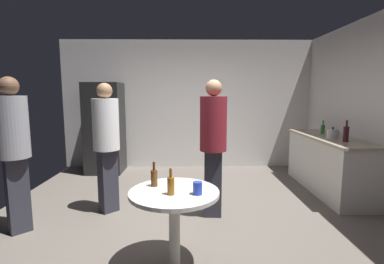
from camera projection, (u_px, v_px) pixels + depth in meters
name	position (u px, v px, depth m)	size (l,w,h in m)	color
ground_plane	(189.00, 221.00, 3.67)	(5.20, 5.20, 0.10)	#5B544C
wall_back	(188.00, 105.00, 6.09)	(5.32, 0.06, 2.70)	silver
refrigerator	(105.00, 128.00, 5.70)	(0.70, 0.68, 1.80)	black
kitchen_counter	(328.00, 164.00, 4.61)	(0.64, 1.95, 0.90)	beige
kettle	(333.00, 134.00, 4.38)	(0.24, 0.17, 0.18)	#B2B2B7
wine_bottle_on_counter	(346.00, 134.00, 4.06)	(0.08, 0.08, 0.31)	#3F141E
beer_bottle_on_counter	(323.00, 129.00, 4.88)	(0.06, 0.06, 0.23)	#26662D
foreground_table	(174.00, 202.00, 2.51)	(0.80, 0.80, 0.73)	beige
beer_bottle_amber	(171.00, 185.00, 2.40)	(0.06, 0.06, 0.23)	#8C5919
beer_bottle_brown	(154.00, 177.00, 2.62)	(0.06, 0.06, 0.23)	#593314
plastic_cup_blue	(198.00, 188.00, 2.41)	(0.08, 0.08, 0.11)	blue
person_in_white_shirt	(106.00, 138.00, 3.73)	(0.48, 0.48, 1.72)	#2D2D38
person_in_maroon_shirt	(213.00, 138.00, 3.59)	(0.36, 0.36, 1.76)	#2D2D38
person_in_gray_shirt	(13.00, 143.00, 3.16)	(0.48, 0.48, 1.77)	#2D2D38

